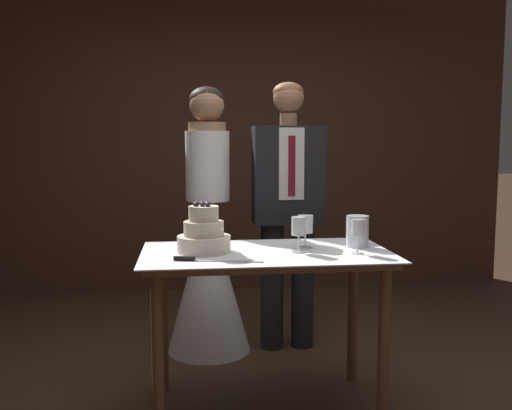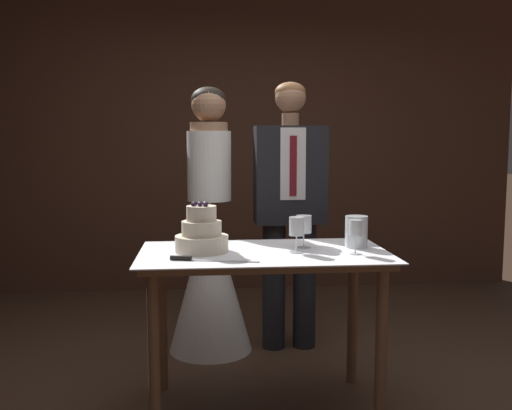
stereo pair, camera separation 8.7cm
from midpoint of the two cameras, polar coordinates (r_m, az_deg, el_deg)
name	(u,v)px [view 2 (the right image)]	position (r m, az deg, el deg)	size (l,w,h in m)	color
ground_plane	(279,407)	(3.13, 3.12, -19.49)	(40.00, 40.00, 0.00)	#422D21
wall_back	(244,135)	(5.28, -0.76, 6.97)	(5.06, 0.12, 2.84)	#472B1E
cake_table	(264,274)	(2.89, 1.65, -6.92)	(1.24, 0.70, 0.81)	brown
tiered_cake	(202,234)	(2.86, -4.60, -2.93)	(0.27, 0.27, 0.25)	beige
cake_knife	(197,259)	(2.66, -4.99, -5.41)	(0.41, 0.11, 0.02)	silver
wine_glass_near	(356,229)	(2.83, 10.80, -2.39)	(0.06, 0.06, 0.17)	silver
wine_glass_middle	(296,227)	(2.83, 4.94, -2.25)	(0.07, 0.07, 0.18)	silver
wine_glass_far	(304,226)	(2.96, 5.63, -2.10)	(0.08, 0.08, 0.17)	silver
hurricane_candle	(356,232)	(3.02, 10.81, -2.71)	(0.12, 0.12, 0.16)	silver
bride	(210,255)	(3.71, -3.95, -4.98)	(0.54, 0.54, 1.71)	white
groom	(290,201)	(3.71, 4.06, 0.38)	(0.46, 0.25, 1.74)	black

